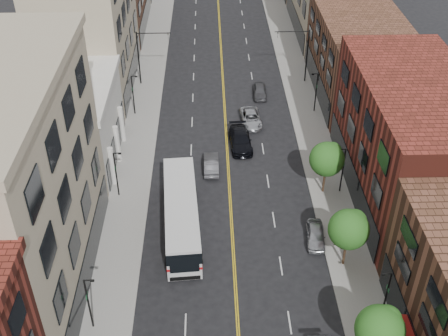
{
  "coord_description": "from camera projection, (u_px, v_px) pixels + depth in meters",
  "views": [
    {
      "loc": [
        -1.87,
        -19.81,
        34.84
      ],
      "look_at": [
        -0.65,
        21.52,
        5.0
      ],
      "focal_mm": 45.0,
      "sensor_mm": 36.0,
      "label": 1
    }
  ],
  "objects": [
    {
      "name": "bldg_l_white",
      "position": [
        66.0,
        126.0,
        58.87
      ],
      "size": [
        10.0,
        14.0,
        8.0
      ],
      "primitive_type": "cube",
      "color": "silver",
      "rests_on": "ground"
    },
    {
      "name": "city_bus",
      "position": [
        181.0,
        212.0,
        50.58
      ],
      "size": [
        3.9,
        13.44,
        3.41
      ],
      "rotation": [
        0.0,
        0.0,
        0.07
      ],
      "color": "silver",
      "rests_on": "ground"
    },
    {
      "name": "car_parked_far",
      "position": [
        316.0,
        235.0,
        50.06
      ],
      "size": [
        1.98,
        4.13,
        1.36
      ],
      "primitive_type": "imported",
      "rotation": [
        0.0,
        0.0,
        -0.1
      ],
      "color": "#A2A4AA",
      "rests_on": "ground"
    },
    {
      "name": "signal_mast_left",
      "position": [
        144.0,
        52.0,
        72.43
      ],
      "size": [
        4.49,
        0.18,
        7.2
      ],
      "color": "black",
      "rests_on": "sidewalk_left"
    },
    {
      "name": "car_lane_c",
      "position": [
        260.0,
        91.0,
        72.05
      ],
      "size": [
        1.83,
        4.21,
        1.41
      ],
      "primitive_type": "imported",
      "rotation": [
        0.0,
        0.0,
        -0.04
      ],
      "color": "#444549",
      "rests_on": "ground"
    },
    {
      "name": "tree_r_1",
      "position": [
        381.0,
        328.0,
        37.6
      ],
      "size": [
        3.4,
        3.4,
        5.59
      ],
      "color": "black",
      "rests_on": "sidewalk_right"
    },
    {
      "name": "lamp_r_3",
      "position": [
        316.0,
        90.0,
        67.43
      ],
      "size": [
        0.81,
        0.55,
        5.05
      ],
      "color": "black",
      "rests_on": "sidewalk_right"
    },
    {
      "name": "signal_mast_right",
      "position": [
        302.0,
        50.0,
        72.92
      ],
      "size": [
        4.49,
        0.18,
        7.2
      ],
      "color": "black",
      "rests_on": "sidewalk_right"
    },
    {
      "name": "car_lane_a",
      "position": [
        240.0,
        140.0,
        62.46
      ],
      "size": [
        2.71,
        5.85,
        1.65
      ],
      "primitive_type": "imported",
      "rotation": [
        0.0,
        0.0,
        0.07
      ],
      "color": "black",
      "rests_on": "ground"
    },
    {
      "name": "tree_r_3",
      "position": [
        328.0,
        158.0,
        53.81
      ],
      "size": [
        3.4,
        3.4,
        5.59
      ],
      "color": "black",
      "rests_on": "sidewalk_right"
    },
    {
      "name": "bldg_r_far_a",
      "position": [
        359.0,
        56.0,
        70.44
      ],
      "size": [
        10.0,
        20.0,
        10.0
      ],
      "primitive_type": "cube",
      "color": "#553322",
      "rests_on": "ground"
    },
    {
      "name": "bldg_l_tanoffice",
      "position": [
        6.0,
        195.0,
        41.35
      ],
      "size": [
        10.0,
        22.0,
        18.0
      ],
      "primitive_type": "cube",
      "color": "tan",
      "rests_on": "ground"
    },
    {
      "name": "lamp_l_2",
      "position": [
        116.0,
        172.0,
        53.94
      ],
      "size": [
        0.81,
        0.55,
        5.05
      ],
      "color": "black",
      "rests_on": "sidewalk_left"
    },
    {
      "name": "bldg_r_mid",
      "position": [
        410.0,
        141.0,
        52.83
      ],
      "size": [
        10.0,
        22.0,
        12.0
      ],
      "primitive_type": "cube",
      "color": "#592017",
      "rests_on": "ground"
    },
    {
      "name": "lamp_l_1",
      "position": [
        89.0,
        301.0,
        40.97
      ],
      "size": [
        0.81,
        0.55,
        5.05
      ],
      "color": "black",
      "rests_on": "sidewalk_left"
    },
    {
      "name": "lamp_l_3",
      "position": [
        133.0,
        93.0,
        66.91
      ],
      "size": [
        0.81,
        0.55,
        5.05
      ],
      "color": "black",
      "rests_on": "sidewalk_left"
    },
    {
      "name": "lamp_r_1",
      "position": [
        386.0,
        294.0,
        41.49
      ],
      "size": [
        0.81,
        0.55,
        5.05
      ],
      "color": "black",
      "rests_on": "sidewalk_right"
    },
    {
      "name": "car_lane_behind",
      "position": [
        211.0,
        164.0,
        58.9
      ],
      "size": [
        1.56,
        4.36,
        1.43
      ],
      "primitive_type": "imported",
      "rotation": [
        0.0,
        0.0,
        3.15
      ],
      "color": "#4E4E53",
      "rests_on": "ground"
    },
    {
      "name": "lamp_r_2",
      "position": [
        343.0,
        168.0,
        54.46
      ],
      "size": [
        0.81,
        0.55,
        5.05
      ],
      "color": "black",
      "rests_on": "sidewalk_right"
    },
    {
      "name": "sidewalk_right",
      "position": [
        312.0,
        133.0,
        65.05
      ],
      "size": [
        4.0,
        110.0,
        0.15
      ],
      "primitive_type": "cube",
      "color": "gray",
      "rests_on": "ground"
    },
    {
      "name": "sidewalk_left",
      "position": [
        140.0,
        136.0,
        64.57
      ],
      "size": [
        4.0,
        110.0,
        0.15
      ],
      "primitive_type": "cube",
      "color": "gray",
      "rests_on": "ground"
    },
    {
      "name": "tree_r_2",
      "position": [
        350.0,
        228.0,
        45.7
      ],
      "size": [
        3.4,
        3.4,
        5.59
      ],
      "color": "black",
      "rests_on": "sidewalk_right"
    },
    {
      "name": "bldg_l_far_a",
      "position": [
        87.0,
        20.0,
        69.72
      ],
      "size": [
        10.0,
        20.0,
        18.0
      ],
      "primitive_type": "cube",
      "color": "tan",
      "rests_on": "ground"
    },
    {
      "name": "car_lane_b",
      "position": [
        251.0,
        118.0,
        66.55
      ],
      "size": [
        2.61,
        5.15,
        1.4
      ],
      "primitive_type": "imported",
      "rotation": [
        0.0,
        0.0,
        0.06
      ],
      "color": "#ADAFB5",
      "rests_on": "ground"
    }
  ]
}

